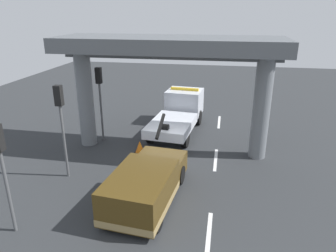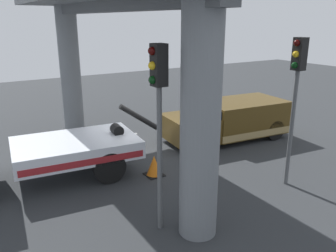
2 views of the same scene
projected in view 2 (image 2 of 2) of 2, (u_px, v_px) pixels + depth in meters
ground_plane at (138, 160)px, 12.63m from camera, size 60.00×40.00×0.10m
lane_stripe_west at (219, 118)px, 17.78m from camera, size 2.60×0.16×0.01m
lane_stripe_mid at (109, 138)px, 14.77m from camera, size 2.60×0.16×0.01m
tow_truck_white at (9, 149)px, 10.24m from camera, size 7.34×2.98×2.46m
towed_van_green at (231, 120)px, 14.61m from camera, size 5.39×2.68×1.58m
overpass_structure at (109, 10)px, 10.69m from camera, size 3.60×11.58×6.16m
traffic_light_far at (296, 81)px, 9.77m from camera, size 0.39×0.32×4.40m
traffic_light_mid at (158, 100)px, 7.51m from camera, size 0.39×0.32×4.39m
traffic_cone_orange at (154, 166)px, 11.20m from camera, size 0.56×0.56×0.67m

